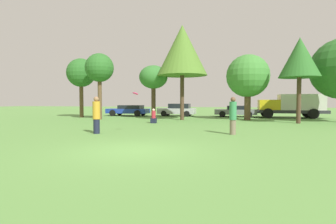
{
  "coord_description": "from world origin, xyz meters",
  "views": [
    {
      "loc": [
        3.04,
        -8.12,
        1.64
      ],
      "look_at": [
        -0.14,
        5.28,
        1.05
      ],
      "focal_mm": 28.0,
      "sensor_mm": 36.0,
      "label": 1
    }
  ],
  "objects_px": {
    "tree_5": "(300,58)",
    "tree_1": "(99,69)",
    "parked_car_silver": "(178,110)",
    "delivery_truck_yellow": "(292,105)",
    "tree_4": "(248,76)",
    "tree_0": "(81,73)",
    "frisbee": "(135,93)",
    "tree_3": "(182,51)",
    "person_thrower": "(96,115)",
    "bystander_sitting": "(154,117)",
    "parked_car_blue": "(129,110)",
    "person_catcher": "(233,115)",
    "parked_car_grey": "(236,111)",
    "tree_2": "(153,78)"
  },
  "relations": [
    {
      "from": "tree_5",
      "to": "tree_1",
      "type": "bearing_deg",
      "value": 178.27
    },
    {
      "from": "parked_car_silver",
      "to": "delivery_truck_yellow",
      "type": "relative_size",
      "value": 0.63
    },
    {
      "from": "tree_4",
      "to": "tree_1",
      "type": "bearing_deg",
      "value": -170.12
    },
    {
      "from": "tree_0",
      "to": "parked_car_silver",
      "type": "relative_size",
      "value": 1.46
    },
    {
      "from": "frisbee",
      "to": "tree_3",
      "type": "relative_size",
      "value": 0.04
    },
    {
      "from": "person_thrower",
      "to": "tree_4",
      "type": "bearing_deg",
      "value": 45.23
    },
    {
      "from": "bystander_sitting",
      "to": "tree_5",
      "type": "distance_m",
      "value": 11.37
    },
    {
      "from": "delivery_truck_yellow",
      "to": "parked_car_blue",
      "type": "bearing_deg",
      "value": 1.54
    },
    {
      "from": "bystander_sitting",
      "to": "parked_car_blue",
      "type": "relative_size",
      "value": 0.24
    },
    {
      "from": "person_thrower",
      "to": "person_catcher",
      "type": "distance_m",
      "value": 6.74
    },
    {
      "from": "parked_car_silver",
      "to": "tree_1",
      "type": "bearing_deg",
      "value": 48.02
    },
    {
      "from": "frisbee",
      "to": "delivery_truck_yellow",
      "type": "bearing_deg",
      "value": 54.39
    },
    {
      "from": "tree_4",
      "to": "parked_car_silver",
      "type": "relative_size",
      "value": 1.41
    },
    {
      "from": "tree_1",
      "to": "tree_4",
      "type": "xyz_separation_m",
      "value": [
        12.65,
        2.2,
        -0.75
      ]
    },
    {
      "from": "frisbee",
      "to": "tree_3",
      "type": "distance_m",
      "value": 10.37
    },
    {
      "from": "frisbee",
      "to": "tree_4",
      "type": "height_order",
      "value": "tree_4"
    },
    {
      "from": "tree_3",
      "to": "tree_5",
      "type": "distance_m",
      "value": 9.05
    },
    {
      "from": "tree_5",
      "to": "parked_car_grey",
      "type": "distance_m",
      "value": 9.08
    },
    {
      "from": "frisbee",
      "to": "tree_3",
      "type": "bearing_deg",
      "value": 86.01
    },
    {
      "from": "person_catcher",
      "to": "tree_2",
      "type": "relative_size",
      "value": 0.37
    },
    {
      "from": "tree_2",
      "to": "parked_car_blue",
      "type": "xyz_separation_m",
      "value": [
        -3.85,
        3.55,
        -3.11
      ]
    },
    {
      "from": "parked_car_grey",
      "to": "parked_car_blue",
      "type": "bearing_deg",
      "value": 3.96
    },
    {
      "from": "parked_car_grey",
      "to": "delivery_truck_yellow",
      "type": "relative_size",
      "value": 0.66
    },
    {
      "from": "tree_0",
      "to": "parked_car_blue",
      "type": "xyz_separation_m",
      "value": [
        3.53,
        3.6,
        -3.69
      ]
    },
    {
      "from": "bystander_sitting",
      "to": "tree_1",
      "type": "bearing_deg",
      "value": 154.69
    },
    {
      "from": "bystander_sitting",
      "to": "tree_0",
      "type": "height_order",
      "value": "tree_0"
    },
    {
      "from": "tree_1",
      "to": "tree_3",
      "type": "height_order",
      "value": "tree_3"
    },
    {
      "from": "person_thrower",
      "to": "tree_1",
      "type": "relative_size",
      "value": 0.32
    },
    {
      "from": "delivery_truck_yellow",
      "to": "tree_4",
      "type": "bearing_deg",
      "value": 41.58
    },
    {
      "from": "tree_2",
      "to": "parked_car_grey",
      "type": "bearing_deg",
      "value": 30.16
    },
    {
      "from": "tree_2",
      "to": "frisbee",
      "type": "bearing_deg",
      "value": -78.32
    },
    {
      "from": "bystander_sitting",
      "to": "delivery_truck_yellow",
      "type": "distance_m",
      "value": 14.33
    },
    {
      "from": "tree_4",
      "to": "tree_5",
      "type": "height_order",
      "value": "tree_5"
    },
    {
      "from": "person_catcher",
      "to": "frisbee",
      "type": "distance_m",
      "value": 4.96
    },
    {
      "from": "tree_3",
      "to": "person_catcher",
      "type": "bearing_deg",
      "value": -65.46
    },
    {
      "from": "tree_4",
      "to": "parked_car_silver",
      "type": "xyz_separation_m",
      "value": [
        -6.92,
        4.19,
        -3.03
      ]
    },
    {
      "from": "tree_1",
      "to": "delivery_truck_yellow",
      "type": "bearing_deg",
      "value": 19.68
    },
    {
      "from": "person_catcher",
      "to": "parked_car_silver",
      "type": "height_order",
      "value": "person_catcher"
    },
    {
      "from": "tree_3",
      "to": "tree_5",
      "type": "xyz_separation_m",
      "value": [
        8.85,
        -1.5,
        -1.2
      ]
    },
    {
      "from": "parked_car_silver",
      "to": "delivery_truck_yellow",
      "type": "distance_m",
      "value": 11.3
    },
    {
      "from": "tree_5",
      "to": "parked_car_blue",
      "type": "distance_m",
      "value": 17.22
    },
    {
      "from": "parked_car_grey",
      "to": "tree_5",
      "type": "bearing_deg",
      "value": 121.4
    },
    {
      "from": "tree_0",
      "to": "tree_4",
      "type": "xyz_separation_m",
      "value": [
        15.71,
        0.18,
        -0.61
      ]
    },
    {
      "from": "tree_1",
      "to": "tree_4",
      "type": "height_order",
      "value": "tree_1"
    },
    {
      "from": "bystander_sitting",
      "to": "tree_0",
      "type": "bearing_deg",
      "value": 151.72
    },
    {
      "from": "parked_car_blue",
      "to": "parked_car_silver",
      "type": "xyz_separation_m",
      "value": [
        5.26,
        0.77,
        0.05
      ]
    },
    {
      "from": "tree_5",
      "to": "parked_car_grey",
      "type": "relative_size",
      "value": 1.51
    },
    {
      "from": "delivery_truck_yellow",
      "to": "person_catcher",
      "type": "bearing_deg",
      "value": 68.07
    },
    {
      "from": "tree_4",
      "to": "parked_car_silver",
      "type": "bearing_deg",
      "value": 148.83
    },
    {
      "from": "bystander_sitting",
      "to": "tree_5",
      "type": "bearing_deg",
      "value": 12.25
    }
  ]
}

